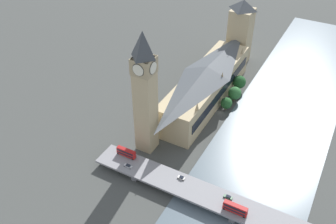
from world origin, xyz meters
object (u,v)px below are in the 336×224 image
(parliament_hall, at_px, (206,84))
(double_decker_bus_mid, at_px, (235,208))
(road_bridge, at_px, (237,208))
(car_northbound_mid, at_px, (181,178))
(clock_tower, at_px, (145,91))
(double_decker_bus_rear, at_px, (126,152))
(victoria_tower, at_px, (240,32))
(car_northbound_tail, at_px, (128,166))
(car_northbound_lead, at_px, (228,197))

(parliament_hall, height_order, double_decker_bus_mid, parliament_hall)
(road_bridge, bearing_deg, car_northbound_mid, -6.13)
(clock_tower, xyz_separation_m, double_decker_bus_rear, (3.37, 16.73, -32.23))
(clock_tower, relative_size, victoria_tower, 1.35)
(double_decker_bus_rear, relative_size, car_northbound_tail, 2.44)
(double_decker_bus_rear, relative_size, car_northbound_mid, 2.89)
(double_decker_bus_mid, distance_m, car_northbound_mid, 32.72)
(double_decker_bus_mid, bearing_deg, clock_tower, -20.77)
(victoria_tower, bearing_deg, clock_tower, 84.97)
(parliament_hall, bearing_deg, car_northbound_lead, 121.16)
(double_decker_bus_mid, height_order, car_northbound_lead, double_decker_bus_mid)
(clock_tower, bearing_deg, parliament_hall, -100.28)
(car_northbound_lead, bearing_deg, victoria_tower, -71.51)
(car_northbound_lead, distance_m, car_northbound_mid, 26.05)
(double_decker_bus_mid, height_order, car_northbound_mid, double_decker_bus_mid)
(road_bridge, bearing_deg, double_decker_bus_rear, -3.34)
(car_northbound_tail, bearing_deg, car_northbound_mid, -168.03)
(road_bridge, distance_m, car_northbound_mid, 32.17)
(double_decker_bus_mid, distance_m, car_northbound_tail, 61.06)
(clock_tower, height_order, double_decker_bus_mid, clock_tower)
(clock_tower, relative_size, double_decker_bus_mid, 6.20)
(parliament_hall, xyz_separation_m, clock_tower, (10.76, 59.32, 26.37))
(parliament_hall, bearing_deg, double_decker_bus_rear, 79.48)
(car_northbound_mid, xyz_separation_m, car_northbound_tail, (29.07, 6.17, 0.03))
(car_northbound_lead, relative_size, car_northbound_tail, 0.95)
(road_bridge, bearing_deg, car_northbound_tail, 2.57)
(double_decker_bus_rear, bearing_deg, victoria_tower, -95.80)
(car_northbound_lead, bearing_deg, road_bridge, 152.52)
(clock_tower, height_order, car_northbound_tail, clock_tower)
(parliament_hall, bearing_deg, car_northbound_tail, 84.03)
(victoria_tower, bearing_deg, double_decker_bus_rear, 84.20)
(parliament_hall, bearing_deg, victoria_tower, -89.95)
(double_decker_bus_rear, bearing_deg, car_northbound_tail, 129.64)
(road_bridge, bearing_deg, victoria_tower, -69.77)
(victoria_tower, distance_m, car_northbound_mid, 141.72)
(double_decker_bus_rear, bearing_deg, parliament_hall, -100.52)
(parliament_hall, distance_m, double_decker_bus_rear, 77.57)
(clock_tower, height_order, car_northbound_lead, clock_tower)
(double_decker_bus_rear, xyz_separation_m, car_northbound_lead, (-60.60, 0.81, -1.99))
(car_northbound_tail, bearing_deg, clock_tower, -84.82)
(parliament_hall, xyz_separation_m, road_bridge, (-52.38, 79.93, -9.46))
(clock_tower, xyz_separation_m, road_bridge, (-63.14, 20.61, -35.83))
(road_bridge, xyz_separation_m, double_decker_bus_mid, (0.00, 3.34, 3.70))
(clock_tower, bearing_deg, victoria_tower, -95.03)
(parliament_hall, xyz_separation_m, double_decker_bus_mid, (-52.38, 83.27, -5.75))
(car_northbound_lead, bearing_deg, car_northbound_tail, 6.01)
(clock_tower, distance_m, double_decker_bus_mid, 74.77)
(clock_tower, height_order, road_bridge, clock_tower)
(car_northbound_lead, distance_m, car_northbound_tail, 55.42)
(clock_tower, distance_m, car_northbound_lead, 68.95)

